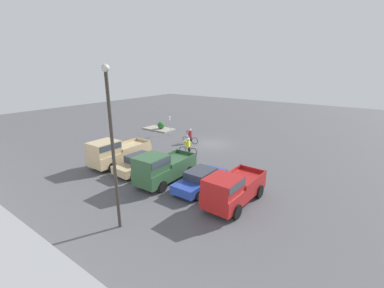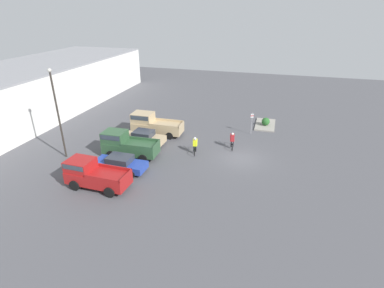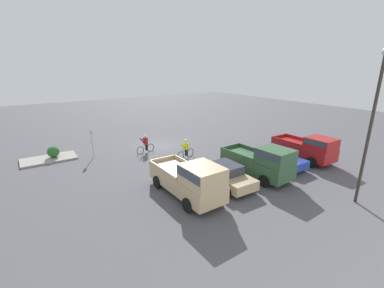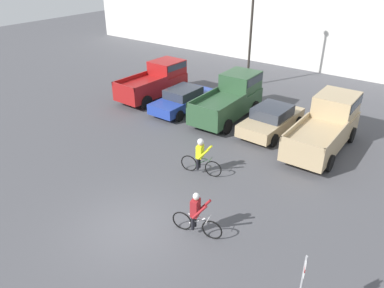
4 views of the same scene
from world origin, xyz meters
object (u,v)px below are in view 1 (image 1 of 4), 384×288
at_px(pickup_truck_2, 115,152).
at_px(shrub, 161,125).
at_px(cyclist_0, 190,136).
at_px(lamppost, 112,141).
at_px(cyclist_1, 188,146).
at_px(pickup_truck_1, 162,167).
at_px(pickup_truck_0, 232,188).
at_px(sedan_0, 201,179).
at_px(sedan_1, 140,163).
at_px(fire_lane_sign, 170,123).

distance_m(pickup_truck_2, shrub, 13.18).
height_order(cyclist_0, lamppost, lamppost).
bearing_deg(cyclist_1, shrub, -33.84).
relative_size(pickup_truck_1, lamppost, 0.63).
xyz_separation_m(pickup_truck_0, pickup_truck_1, (5.57, 0.09, 0.06)).
relative_size(pickup_truck_2, lamppost, 0.68).
xyz_separation_m(sedan_0, cyclist_1, (4.99, -5.25, 0.18)).
bearing_deg(sedan_1, fire_lane_sign, -61.17).
xyz_separation_m(cyclist_0, cyclist_1, (-2.12, 3.24, 0.05)).
distance_m(sedan_0, fire_lane_sign, 15.03).
bearing_deg(pickup_truck_0, pickup_truck_1, 0.89).
bearing_deg(pickup_truck_0, pickup_truck_2, -1.31).
height_order(pickup_truck_1, cyclist_0, pickup_truck_1).
relative_size(pickup_truck_1, pickup_truck_2, 0.93).
distance_m(cyclist_1, shrub, 10.94).
xyz_separation_m(sedan_1, fire_lane_sign, (5.66, -10.27, 0.77)).
bearing_deg(fire_lane_sign, pickup_truck_1, 128.07).
distance_m(sedan_0, pickup_truck_2, 8.43).
bearing_deg(pickup_truck_0, cyclist_1, -37.87).
distance_m(pickup_truck_0, shrub, 20.78).
bearing_deg(lamppost, pickup_truck_0, -124.50).
distance_m(fire_lane_sign, shrub, 3.27).
bearing_deg(cyclist_0, sedan_1, 99.69).
bearing_deg(cyclist_1, pickup_truck_2, 59.51).
height_order(cyclist_0, shrub, cyclist_0).
height_order(pickup_truck_2, cyclist_1, pickup_truck_2).
relative_size(lamppost, shrub, 8.85).
height_order(sedan_0, sedan_1, sedan_1).
height_order(sedan_0, pickup_truck_2, pickup_truck_2).
distance_m(pickup_truck_0, fire_lane_sign, 17.67).
bearing_deg(fire_lane_sign, cyclist_1, 143.25).
bearing_deg(sedan_0, fire_lane_sign, -41.42).
distance_m(pickup_truck_2, cyclist_1, 6.73).
bearing_deg(pickup_truck_1, shrub, -47.28).
xyz_separation_m(pickup_truck_1, sedan_1, (2.81, -0.54, -0.47)).
distance_m(sedan_1, lamppost, 8.50).
xyz_separation_m(pickup_truck_2, cyclist_0, (-1.29, -9.03, -0.37)).
distance_m(pickup_truck_1, sedan_1, 2.90).
relative_size(sedan_1, cyclist_0, 2.39).
height_order(sedan_1, cyclist_1, cyclist_1).
bearing_deg(sedan_0, cyclist_1, -46.46).
xyz_separation_m(pickup_truck_1, cyclist_1, (2.20, -6.13, -0.32)).
bearing_deg(pickup_truck_1, sedan_1, -10.85).
height_order(sedan_0, cyclist_1, cyclist_1).
distance_m(pickup_truck_0, pickup_truck_1, 5.57).
relative_size(cyclist_1, shrub, 2.01).
bearing_deg(lamppost, cyclist_0, -67.23).
relative_size(pickup_truck_0, cyclist_1, 2.66).
relative_size(sedan_1, shrub, 4.70).
relative_size(pickup_truck_0, sedan_1, 1.14).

